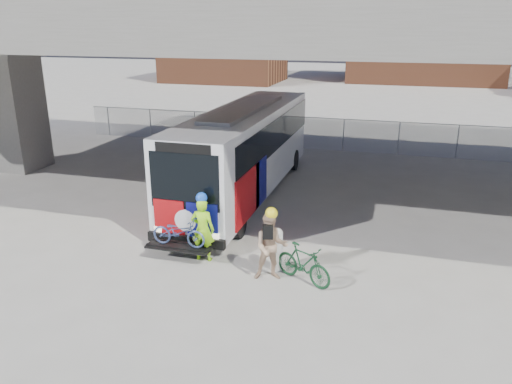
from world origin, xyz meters
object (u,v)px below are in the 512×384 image
at_px(cyclist_tan, 271,246).
at_px(bike_parked, 303,264).
at_px(cyclist_hivis, 203,228).
at_px(bollard, 277,247).
at_px(bus, 245,145).

bearing_deg(cyclist_tan, bike_parked, -13.45).
xyz_separation_m(cyclist_tan, bike_parked, (0.91, 0.07, -0.45)).
bearing_deg(cyclist_hivis, bike_parked, 166.82).
bearing_deg(bollard, bus, 115.04).
xyz_separation_m(bus, cyclist_hivis, (0.67, -6.33, -1.07)).
distance_m(cyclist_hivis, cyclist_tan, 2.34).
height_order(bus, bollard, bus).
distance_m(bus, cyclist_tan, 7.59).
height_order(cyclist_tan, bike_parked, cyclist_tan).
xyz_separation_m(bus, bollard, (2.96, -6.33, -1.41)).
height_order(cyclist_hivis, cyclist_tan, cyclist_hivis).
bearing_deg(cyclist_hivis, bollard, 176.03).
distance_m(bus, bike_parked, 8.00).
height_order(bus, cyclist_hivis, bus).
height_order(bus, bike_parked, bus).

